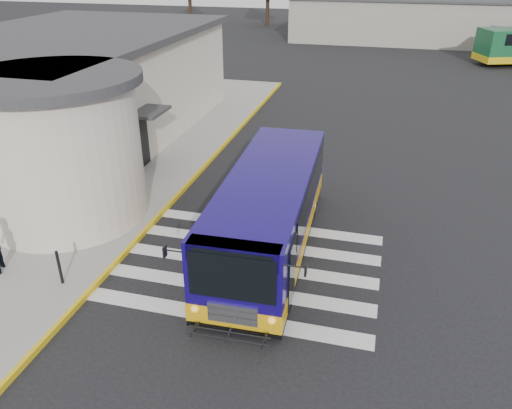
# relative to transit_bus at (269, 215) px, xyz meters

# --- Properties ---
(ground) EXTENTS (140.00, 140.00, 0.00)m
(ground) POSITION_rel_transit_bus_xyz_m (-0.09, -0.19, -1.21)
(ground) COLOR black
(ground) RESTS_ON ground
(sidewalk) EXTENTS (10.00, 34.00, 0.15)m
(sidewalk) POSITION_rel_transit_bus_xyz_m (-9.09, 3.81, -1.14)
(sidewalk) COLOR gray
(sidewalk) RESTS_ON ground
(curb_strip) EXTENTS (0.12, 34.00, 0.16)m
(curb_strip) POSITION_rel_transit_bus_xyz_m (-4.14, 3.81, -1.13)
(curb_strip) COLOR gold
(curb_strip) RESTS_ON ground
(station_building) EXTENTS (12.70, 18.70, 4.80)m
(station_building) POSITION_rel_transit_bus_xyz_m (-10.93, 6.72, 1.35)
(station_building) COLOR beige
(station_building) RESTS_ON ground
(crosswalk) EXTENTS (8.00, 5.35, 0.01)m
(crosswalk) POSITION_rel_transit_bus_xyz_m (-0.59, -0.99, -1.21)
(crosswalk) COLOR silver
(crosswalk) RESTS_ON ground
(depot_building) EXTENTS (26.40, 8.40, 4.20)m
(depot_building) POSITION_rel_transit_bus_xyz_m (5.91, 41.81, 0.89)
(depot_building) COLOR gray
(depot_building) RESTS_ON ground
(transit_bus) EXTENTS (3.28, 9.07, 2.54)m
(transit_bus) POSITION_rel_transit_bus_xyz_m (0.00, 0.00, 0.00)
(transit_bus) COLOR #13075D
(transit_bus) RESTS_ON ground
(pedestrian_a) EXTENTS (0.38, 0.58, 1.58)m
(pedestrian_a) POSITION_rel_transit_bus_xyz_m (-6.27, -1.26, -0.28)
(pedestrian_a) COLOR black
(pedestrian_a) RESTS_ON sidewalk
(bollard) EXTENTS (0.08, 0.08, 1.02)m
(bollard) POSITION_rel_transit_bus_xyz_m (-5.00, -3.33, -0.55)
(bollard) COLOR black
(bollard) RESTS_ON sidewalk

